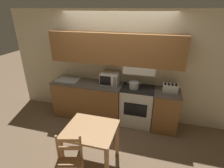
{
  "coord_description": "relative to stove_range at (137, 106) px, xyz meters",
  "views": [
    {
      "loc": [
        0.97,
        -3.81,
        2.55
      ],
      "look_at": [
        0.05,
        -0.53,
        1.07
      ],
      "focal_mm": 28.0,
      "sensor_mm": 36.0,
      "label": 1
    }
  ],
  "objects": [
    {
      "name": "dining_table",
      "position": [
        -0.57,
        -1.42,
        0.17
      ],
      "size": [
        0.82,
        0.73,
        0.75
      ],
      "color": "tan",
      "rests_on": "ground_plane"
    },
    {
      "name": "wall_back",
      "position": [
        -0.56,
        0.2,
        1.04
      ],
      "size": [
        5.36,
        0.38,
        2.55
      ],
      "color": "beige",
      "rests_on": "ground_plane"
    },
    {
      "name": "stove_range",
      "position": [
        0.0,
        0.0,
        0.0
      ],
      "size": [
        0.72,
        0.53,
        0.92
      ],
      "color": "white",
      "rests_on": "ground_plane"
    },
    {
      "name": "chair_left_of_table",
      "position": [
        -0.71,
        -1.94,
        -0.02
      ],
      "size": [
        0.47,
        0.47,
        0.88
      ],
      "rotation": [
        0.0,
        0.0,
        0.27
      ],
      "color": "tan",
      "rests_on": "ground_plane"
    },
    {
      "name": "lower_counter_right_stub",
      "position": [
        0.64,
        -0.02,
        0.0
      ],
      "size": [
        0.55,
        0.59,
        0.92
      ],
      "color": "#936033",
      "rests_on": "ground_plane"
    },
    {
      "name": "ground_plane",
      "position": [
        -0.57,
        0.26,
        -0.46
      ],
      "size": [
        16.0,
        16.0,
        0.0
      ],
      "primitive_type": "plane",
      "color": "#7F664C"
    },
    {
      "name": "microwave",
      "position": [
        -0.66,
        0.07,
        0.59
      ],
      "size": [
        0.41,
        0.35,
        0.27
      ],
      "color": "white",
      "rests_on": "lower_counter_main"
    },
    {
      "name": "toaster",
      "position": [
        0.68,
        0.0,
        0.54
      ],
      "size": [
        0.32,
        0.2,
        0.17
      ],
      "color": "white",
      "rests_on": "lower_counter_right_stub"
    },
    {
      "name": "lower_counter_main",
      "position": [
        -1.22,
        -0.02,
        0.0
      ],
      "size": [
        1.7,
        0.59,
        0.92
      ],
      "color": "#936033",
      "rests_on": "ground_plane"
    },
    {
      "name": "sink_basin",
      "position": [
        -1.73,
        -0.02,
        0.47
      ],
      "size": [
        0.56,
        0.41,
        0.25
      ],
      "color": "#B7BABF",
      "rests_on": "lower_counter_main"
    },
    {
      "name": "cooking_pot",
      "position": [
        -0.09,
        -0.05,
        0.54
      ],
      "size": [
        0.3,
        0.22,
        0.16
      ],
      "color": "#B7BABF",
      "rests_on": "stove_range"
    }
  ]
}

